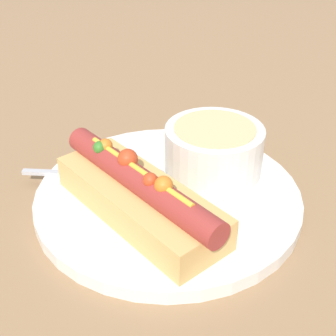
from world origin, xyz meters
TOP-DOWN VIEW (x-y plane):
  - ground_plane at (0.00, 0.00)m, footprint 4.00×4.00m
  - dinner_plate at (0.00, 0.00)m, footprint 0.25×0.25m
  - hot_dog at (0.01, -0.04)m, footprint 0.19×0.07m
  - soup_bowl at (0.01, 0.06)m, footprint 0.10×0.10m
  - spoon at (-0.04, -0.01)m, footprint 0.12×0.11m

SIDE VIEW (x-z plane):
  - ground_plane at x=0.00m, z-range 0.00..0.00m
  - dinner_plate at x=0.00m, z-range 0.00..0.01m
  - spoon at x=-0.04m, z-range 0.01..0.02m
  - hot_dog at x=0.01m, z-range 0.01..0.06m
  - soup_bowl at x=0.01m, z-range 0.02..0.06m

